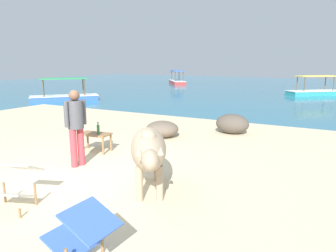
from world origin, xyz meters
TOP-DOWN VIEW (x-y plane):
  - sand_beach at (0.00, 0.00)m, footprint 18.00×14.00m
  - water_surface at (0.00, 22.00)m, footprint 60.00×36.00m
  - cow at (1.61, 0.17)m, footprint 1.44×1.90m
  - low_bench_table at (-0.82, 1.59)m, footprint 0.81×0.53m
  - bottle at (-0.68, 1.57)m, footprint 0.07×0.07m
  - deck_chair_near at (0.11, -1.25)m, footprint 0.76×0.90m
  - deck_chair_far at (1.99, -1.85)m, footprint 0.79×0.58m
  - person_standing at (-0.41, 0.58)m, footprint 0.32×0.50m
  - shore_rock_large at (1.60, 5.10)m, footprint 1.04×0.80m
  - shore_rock_medium at (-0.08, 3.67)m, footprint 1.26×1.23m
  - boat_teal at (3.13, 18.57)m, footprint 3.53×3.28m
  - boat_blue at (-9.20, 8.66)m, footprint 3.30×3.52m
  - boat_red at (-9.59, 23.81)m, footprint 3.11×3.64m

SIDE VIEW (x-z plane):
  - water_surface at x=0.00m, z-range -0.01..0.01m
  - sand_beach at x=0.00m, z-range 0.00..0.04m
  - shore_rock_medium at x=-0.08m, z-range 0.04..0.52m
  - boat_teal at x=3.13m, z-range -0.35..0.94m
  - boat_blue at x=-9.20m, z-range -0.35..0.94m
  - boat_red at x=-9.59m, z-range -0.35..0.94m
  - shore_rock_large at x=1.60m, z-range 0.04..0.64m
  - low_bench_table at x=-0.82m, z-range 0.19..0.65m
  - deck_chair_near at x=0.11m, z-range 0.08..0.77m
  - deck_chair_far at x=1.99m, z-range 0.08..0.77m
  - bottle at x=-0.68m, z-range 0.47..0.76m
  - cow at x=1.61m, z-range 0.22..1.35m
  - person_standing at x=-0.41m, z-range 0.18..1.80m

